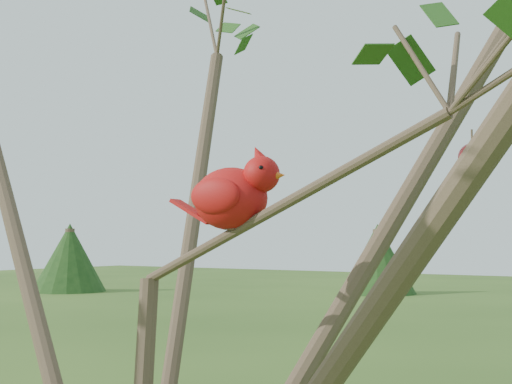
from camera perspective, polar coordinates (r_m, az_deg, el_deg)
crabapple_tree at (r=1.23m, az=-9.79°, el=0.75°), size 2.35×2.05×2.95m
cardinal at (r=1.22m, az=-1.75°, el=-0.26°), size 0.23×0.12×0.16m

